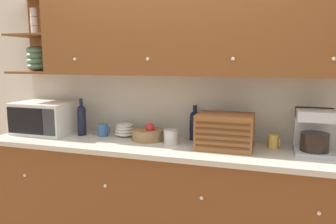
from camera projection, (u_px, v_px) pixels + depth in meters
name	position (u px, v px, depth m)	size (l,w,h in m)	color
wall_back	(176.00, 91.00, 2.88)	(5.38, 0.06, 2.60)	silver
counter_unit	(165.00, 197.00, 2.69)	(3.00, 0.64, 0.90)	brown
backsplash_panel	(175.00, 105.00, 2.86)	(2.98, 0.01, 0.54)	beige
upper_cabinets	(188.00, 30.00, 2.55)	(2.98, 0.39, 0.71)	brown
microwave	(44.00, 118.00, 2.99)	(0.52, 0.38, 0.29)	silver
second_wine_bottle	(82.00, 119.00, 2.91)	(0.08, 0.08, 0.33)	black
mug	(103.00, 130.00, 2.89)	(0.10, 0.09, 0.11)	#38669E
bowl_stack_on_counter	(125.00, 130.00, 2.89)	(0.18, 0.18, 0.12)	silver
fruit_basket	(148.00, 134.00, 2.74)	(0.26, 0.26, 0.15)	#937047
storage_canister	(171.00, 136.00, 2.62)	(0.12, 0.12, 0.12)	silver
wine_bottle	(195.00, 124.00, 2.74)	(0.09, 0.09, 0.30)	black
bread_box	(225.00, 131.00, 2.46)	(0.42, 0.30, 0.27)	brown
mug_blue_second	(274.00, 142.00, 2.48)	(0.09, 0.08, 0.10)	gold
coffee_maker	(314.00, 131.00, 2.33)	(0.26, 0.27, 0.32)	#B7B7BC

